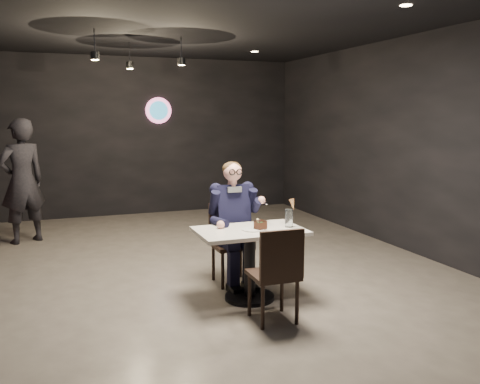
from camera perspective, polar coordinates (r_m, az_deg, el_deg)
name	(u,v)px	position (r m, az deg, el deg)	size (l,w,h in m)	color
floor	(172,288)	(5.82, -7.61, -10.66)	(9.00, 9.00, 0.00)	gray
wall_sign	(158,110)	(10.03, -9.14, 9.03)	(0.50, 0.06, 0.50)	pink
pendant_lights	(136,45)	(7.52, -11.63, 15.85)	(1.40, 1.20, 0.36)	black
main_table	(250,264)	(5.34, 1.09, -8.12)	(1.10, 0.70, 0.75)	white
chair_far	(232,244)	(5.81, -0.91, -5.85)	(0.42, 0.46, 0.92)	black
chair_near	(273,273)	(4.80, 3.72, -9.04)	(0.42, 0.46, 0.92)	black
seated_man	(232,222)	(5.76, -0.92, -3.35)	(0.60, 0.80, 1.44)	black
dessert_plate	(253,230)	(5.20, 1.48, -4.23)	(0.23, 0.23, 0.01)	white
cake_slice	(260,225)	(5.20, 2.31, -3.74)	(0.11, 0.09, 0.08)	black
mint_leaf	(260,222)	(5.15, 2.28, -3.40)	(0.06, 0.04, 0.01)	#2C873A
sundae_glass	(289,218)	(5.36, 5.51, -2.94)	(0.08, 0.08, 0.19)	silver
wafer_cone	(293,205)	(5.31, 5.94, -1.43)	(0.06, 0.06, 0.12)	tan
passerby	(22,181)	(8.26, -23.27, 1.13)	(0.68, 0.45, 1.87)	black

